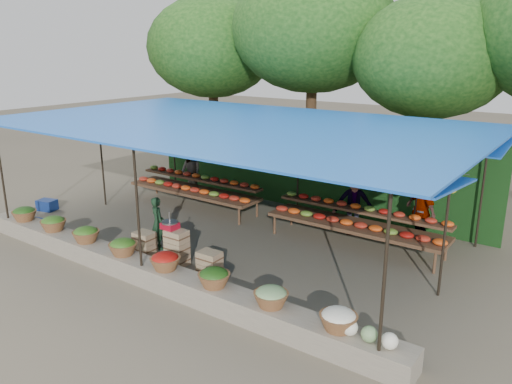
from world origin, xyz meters
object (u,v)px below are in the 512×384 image
Objects in this scene: weighing_scale at (170,225)px; blue_crate_front at (38,226)px; crate_counter at (176,251)px; blue_crate_back at (47,205)px; vendor_seated at (158,223)px.

weighing_scale reaches higher than blue_crate_front.
weighing_scale reaches higher than crate_counter.
weighing_scale is at bearing 180.00° from crate_counter.
crate_counter is 0.57m from weighing_scale.
crate_counter is 4.71× the size of blue_crate_back.
vendor_seated is at bearing -16.01° from blue_crate_back.
crate_counter is at bearing -20.01° from blue_crate_back.
crate_counter is 5.62m from blue_crate_back.
vendor_seated is 2.43× the size of blue_crate_back.
blue_crate_front is at bearing -171.57° from weighing_scale.
vendor_seated is 2.39× the size of blue_crate_front.
crate_counter is at bearing -0.00° from weighing_scale.
crate_counter is at bearing -1.23° from blue_crate_front.
weighing_scale is 4.15m from blue_crate_front.
crate_counter is 1.94× the size of vendor_seated.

